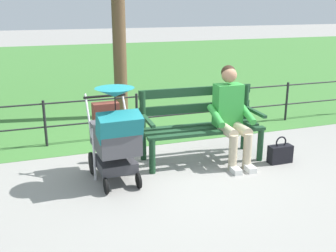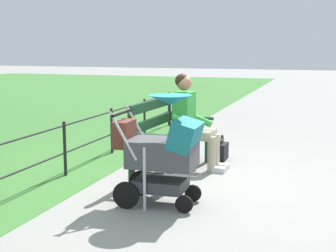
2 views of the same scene
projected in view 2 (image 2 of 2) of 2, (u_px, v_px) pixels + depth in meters
name	position (u px, v px, depth m)	size (l,w,h in m)	color
ground_plane	(162.00, 185.00, 5.75)	(60.00, 60.00, 0.00)	gray
park_bench	(168.00, 133.00, 6.23)	(1.62, 0.67, 0.96)	#193D23
person_on_bench	(192.00, 119.00, 6.45)	(0.55, 0.74, 1.28)	tan
stroller	(163.00, 149.00, 4.94)	(0.53, 0.91, 1.15)	black
handbag	(222.00, 151.00, 7.01)	(0.32, 0.14, 0.37)	black
park_fence	(76.00, 139.00, 6.36)	(8.38, 0.04, 0.70)	black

